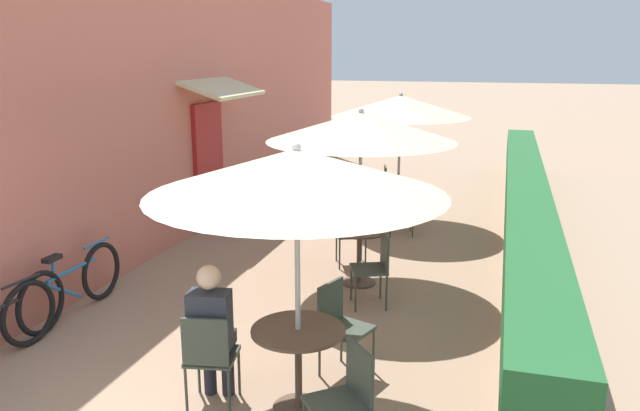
{
  "coord_description": "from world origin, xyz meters",
  "views": [
    {
      "loc": [
        2.36,
        -2.95,
        2.93
      ],
      "look_at": [
        0.15,
        4.5,
        1.0
      ],
      "focal_mm": 35.0,
      "sensor_mm": 36.0,
      "label": 1
    }
  ],
  "objects_px": {
    "patio_umbrella_near": "(297,172)",
    "bicycle_second": "(73,285)",
    "patio_table_near": "(298,352)",
    "cafe_chair_mid_left": "(375,264)",
    "cafe_chair_mid_right": "(346,230)",
    "patio_umbrella_far": "(401,106)",
    "cafe_chair_far_right": "(406,204)",
    "seated_patron_near_left": "(212,328)",
    "cafe_chair_near_left": "(209,353)",
    "patio_table_far": "(398,193)",
    "cafe_chair_near_right": "(346,394)",
    "cafe_chair_far_left": "(391,185)",
    "patio_umbrella_mid": "(361,127)",
    "patio_table_mid": "(359,244)",
    "cafe_chair_near_back": "(340,321)"
  },
  "relations": [
    {
      "from": "patio_table_far",
      "to": "cafe_chair_mid_left",
      "type": "bearing_deg",
      "value": -84.48
    },
    {
      "from": "cafe_chair_far_right",
      "to": "cafe_chair_mid_left",
      "type": "bearing_deg",
      "value": 168.31
    },
    {
      "from": "seated_patron_near_left",
      "to": "patio_table_far",
      "type": "distance_m",
      "value": 6.19
    },
    {
      "from": "cafe_chair_near_left",
      "to": "patio_table_far",
      "type": "relative_size",
      "value": 1.12
    },
    {
      "from": "seated_patron_near_left",
      "to": "patio_table_mid",
      "type": "relative_size",
      "value": 1.62
    },
    {
      "from": "cafe_chair_near_left",
      "to": "patio_table_mid",
      "type": "relative_size",
      "value": 1.12
    },
    {
      "from": "cafe_chair_mid_left",
      "to": "patio_umbrella_far",
      "type": "relative_size",
      "value": 0.37
    },
    {
      "from": "patio_table_far",
      "to": "cafe_chair_far_right",
      "type": "distance_m",
      "value": 0.73
    },
    {
      "from": "cafe_chair_near_back",
      "to": "patio_table_near",
      "type": "bearing_deg",
      "value": 6.01
    },
    {
      "from": "patio_table_mid",
      "to": "patio_table_far",
      "type": "distance_m",
      "value": 3.06
    },
    {
      "from": "patio_umbrella_near",
      "to": "cafe_chair_mid_left",
      "type": "bearing_deg",
      "value": 86.09
    },
    {
      "from": "cafe_chair_mid_right",
      "to": "cafe_chair_far_right",
      "type": "height_order",
      "value": "same"
    },
    {
      "from": "patio_table_near",
      "to": "cafe_chair_near_right",
      "type": "xyz_separation_m",
      "value": [
        0.53,
        -0.5,
        -0.01
      ]
    },
    {
      "from": "patio_umbrella_near",
      "to": "bicycle_second",
      "type": "relative_size",
      "value": 1.35
    },
    {
      "from": "cafe_chair_near_left",
      "to": "cafe_chair_far_right",
      "type": "xyz_separation_m",
      "value": [
        0.75,
        5.59,
        0.0
      ]
    },
    {
      "from": "patio_umbrella_near",
      "to": "bicycle_second",
      "type": "distance_m",
      "value": 3.65
    },
    {
      "from": "cafe_chair_mid_left",
      "to": "cafe_chair_far_left",
      "type": "bearing_deg",
      "value": -14.13
    },
    {
      "from": "cafe_chair_mid_right",
      "to": "cafe_chair_far_right",
      "type": "relative_size",
      "value": 1.0
    },
    {
      "from": "cafe_chair_mid_right",
      "to": "bicycle_second",
      "type": "bearing_deg",
      "value": -66.8
    },
    {
      "from": "patio_umbrella_near",
      "to": "patio_table_far",
      "type": "bearing_deg",
      "value": 91.85
    },
    {
      "from": "patio_table_near",
      "to": "patio_umbrella_far",
      "type": "height_order",
      "value": "patio_umbrella_far"
    },
    {
      "from": "seated_patron_near_left",
      "to": "cafe_chair_far_left",
      "type": "height_order",
      "value": "seated_patron_near_left"
    },
    {
      "from": "bicycle_second",
      "to": "cafe_chair_near_right",
      "type": "bearing_deg",
      "value": -23.79
    },
    {
      "from": "cafe_chair_mid_right",
      "to": "patio_umbrella_far",
      "type": "height_order",
      "value": "patio_umbrella_far"
    },
    {
      "from": "patio_table_near",
      "to": "patio_umbrella_mid",
      "type": "relative_size",
      "value": 0.33
    },
    {
      "from": "patio_table_near",
      "to": "cafe_chair_far_left",
      "type": "bearing_deg",
      "value": 93.76
    },
    {
      "from": "cafe_chair_near_right",
      "to": "cafe_chair_near_back",
      "type": "bearing_deg",
      "value": -23.99
    },
    {
      "from": "patio_table_near",
      "to": "cafe_chair_mid_right",
      "type": "relative_size",
      "value": 0.89
    },
    {
      "from": "seated_patron_near_left",
      "to": "cafe_chair_far_right",
      "type": "height_order",
      "value": "seated_patron_near_left"
    },
    {
      "from": "patio_table_mid",
      "to": "cafe_chair_mid_right",
      "type": "bearing_deg",
      "value": 117.98
    },
    {
      "from": "cafe_chair_near_left",
      "to": "cafe_chair_near_right",
      "type": "height_order",
      "value": "same"
    },
    {
      "from": "cafe_chair_near_left",
      "to": "cafe_chair_far_left",
      "type": "bearing_deg",
      "value": 77.21
    },
    {
      "from": "patio_table_near",
      "to": "patio_table_far",
      "type": "height_order",
      "value": "same"
    },
    {
      "from": "patio_table_mid",
      "to": "cafe_chair_far_right",
      "type": "bearing_deg",
      "value": 84.4
    },
    {
      "from": "patio_umbrella_far",
      "to": "patio_table_far",
      "type": "bearing_deg",
      "value": 180.0
    },
    {
      "from": "cafe_chair_far_left",
      "to": "cafe_chair_far_right",
      "type": "bearing_deg",
      "value": 6.01
    },
    {
      "from": "seated_patron_near_left",
      "to": "bicycle_second",
      "type": "height_order",
      "value": "seated_patron_near_left"
    },
    {
      "from": "seated_patron_near_left",
      "to": "cafe_chair_mid_right",
      "type": "bearing_deg",
      "value": 76.32
    },
    {
      "from": "cafe_chair_near_back",
      "to": "patio_table_mid",
      "type": "relative_size",
      "value": 1.12
    },
    {
      "from": "cafe_chair_near_right",
      "to": "patio_umbrella_near",
      "type": "bearing_deg",
      "value": 6.01
    },
    {
      "from": "patio_umbrella_mid",
      "to": "cafe_chair_mid_left",
      "type": "height_order",
      "value": "patio_umbrella_mid"
    },
    {
      "from": "patio_table_near",
      "to": "cafe_chair_mid_left",
      "type": "xyz_separation_m",
      "value": [
        0.16,
        2.36,
        -0.01
      ]
    },
    {
      "from": "cafe_chair_mid_right",
      "to": "cafe_chair_far_left",
      "type": "xyz_separation_m",
      "value": [
        0.08,
        3.1,
        0.0
      ]
    },
    {
      "from": "patio_umbrella_near",
      "to": "patio_umbrella_far",
      "type": "bearing_deg",
      "value": 91.85
    },
    {
      "from": "patio_umbrella_near",
      "to": "cafe_chair_far_left",
      "type": "distance_m",
      "value": 6.93
    },
    {
      "from": "seated_patron_near_left",
      "to": "cafe_chair_mid_left",
      "type": "relative_size",
      "value": 1.44
    },
    {
      "from": "cafe_chair_near_back",
      "to": "patio_umbrella_mid",
      "type": "distance_m",
      "value": 2.77
    },
    {
      "from": "patio_table_far",
      "to": "patio_umbrella_far",
      "type": "relative_size",
      "value": 0.33
    },
    {
      "from": "cafe_chair_near_back",
      "to": "cafe_chair_far_right",
      "type": "relative_size",
      "value": 1.0
    },
    {
      "from": "cafe_chair_mid_right",
      "to": "patio_umbrella_far",
      "type": "xyz_separation_m",
      "value": [
        0.33,
        2.41,
        1.51
      ]
    }
  ]
}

